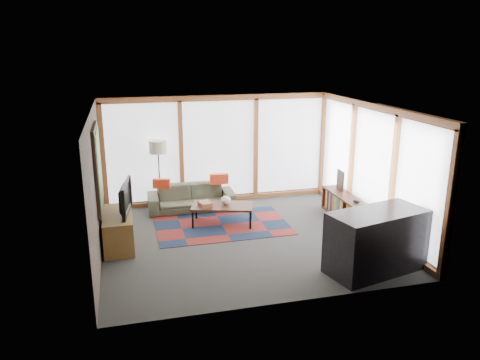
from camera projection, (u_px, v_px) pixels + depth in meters
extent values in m
plane|color=#2D2D2B|center=(245.00, 238.00, 9.34)|extent=(5.50, 5.50, 0.00)
cube|color=#3C342A|center=(96.00, 186.00, 8.32)|extent=(0.04, 5.00, 2.60)
cube|color=#3C342A|center=(290.00, 221.00, 6.65)|extent=(5.50, 0.04, 2.60)
cube|color=silver|center=(245.00, 108.00, 8.62)|extent=(5.50, 5.00, 0.04)
cube|color=white|center=(219.00, 149.00, 11.28)|extent=(5.30, 0.02, 2.35)
cube|color=white|center=(373.00, 167.00, 9.62)|extent=(0.02, 4.80, 2.35)
cube|color=black|center=(98.00, 168.00, 8.54)|extent=(0.05, 1.35, 1.55)
cube|color=gold|center=(99.00, 168.00, 8.55)|extent=(0.02, 1.20, 1.40)
cube|color=maroon|center=(222.00, 225.00, 10.01)|extent=(2.80, 1.80, 0.01)
imported|color=#3C402E|center=(191.00, 198.00, 10.89)|extent=(2.02, 0.84, 0.58)
cube|color=red|center=(162.00, 184.00, 10.61)|extent=(0.41, 0.21, 0.21)
cube|color=red|center=(219.00, 179.00, 10.93)|extent=(0.44, 0.16, 0.24)
cube|color=brown|center=(205.00, 204.00, 9.88)|extent=(0.29, 0.33, 0.10)
ellipsoid|color=beige|center=(226.00, 200.00, 9.98)|extent=(0.23, 0.23, 0.19)
ellipsoid|color=black|center=(363.00, 206.00, 9.43)|extent=(0.25, 0.25, 0.10)
ellipsoid|color=black|center=(357.00, 201.00, 9.79)|extent=(0.19, 0.19, 0.08)
cube|color=black|center=(340.00, 180.00, 10.62)|extent=(0.07, 0.34, 0.45)
cube|color=brown|center=(119.00, 230.00, 8.91)|extent=(0.54, 1.30, 0.65)
imported|color=black|center=(121.00, 198.00, 8.79)|extent=(0.29, 1.06, 0.60)
cube|color=black|center=(376.00, 241.00, 7.87)|extent=(1.81, 1.16, 1.06)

